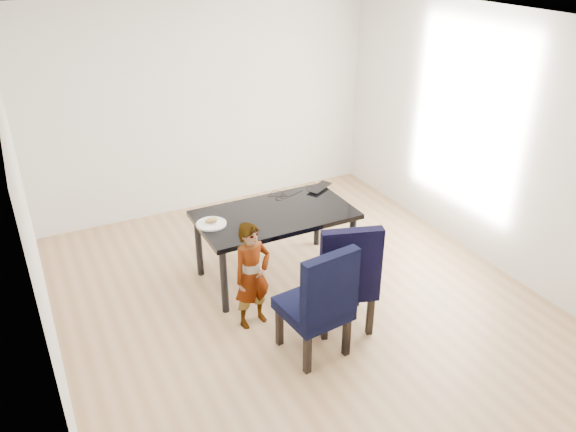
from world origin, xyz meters
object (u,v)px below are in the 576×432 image
chair_right (343,272)px  child (252,275)px  plate (211,224)px  chair_left (313,299)px  laptop (316,187)px  dining_table (275,244)px

chair_right → child: (-0.75, 0.36, -0.03)m
chair_right → plate: (-0.87, 1.06, 0.20)m
chair_left → plate: 1.38m
chair_left → chair_right: chair_right is taller
chair_right → chair_left: bearing=-135.2°
chair_left → child: (-0.31, 0.59, -0.02)m
chair_right → child: chair_right is taller
laptop → dining_table: bearing=-1.6°
dining_table → chair_right: size_ratio=1.44×
dining_table → plate: size_ratio=5.35×
chair_left → plate: chair_left is taller
chair_left → child: chair_left is taller
child → dining_table: bearing=39.4°
dining_table → chair_left: (-0.23, -1.24, 0.17)m
child → laptop: size_ratio=3.03×
dining_table → chair_right: bearing=-78.6°
dining_table → laptop: laptop is taller
chair_left → child: bearing=111.7°
chair_right → dining_table: bearing=118.9°
plate → laptop: laptop is taller
dining_table → chair_left: size_ratio=1.47×
chair_left → child: size_ratio=1.03×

